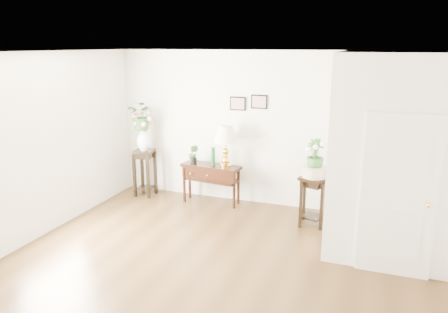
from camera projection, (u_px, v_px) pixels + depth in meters
The scene contains 20 objects.
floor at pixel (219, 274), 5.67m from camera, with size 6.00×5.50×0.02m, color #483018.
ceiling at pixel (218, 53), 4.97m from camera, with size 6.00×5.50×0.02m, color white.
wall_back at pixel (272, 130), 7.82m from camera, with size 6.00×0.02×2.80m, color silver.
wall_front at pixel (68, 282), 2.82m from camera, with size 6.00×0.02×2.80m, color silver.
wall_left at pixel (25, 151), 6.31m from camera, with size 0.02×5.50×2.80m, color silver.
partition at pixel (399, 152), 6.24m from camera, with size 1.80×1.95×2.80m, color silver.
door at pixel (398, 197), 5.42m from camera, with size 0.90×0.05×2.10m, color silver.
art_print_left at pixel (238, 104), 7.91m from camera, with size 0.30×0.02×0.25m, color black.
art_print_right at pixel (259, 102), 7.76m from camera, with size 0.30×0.02×0.25m, color black.
wall_ornament at pixel (336, 103), 6.50m from camera, with size 0.51×0.51×0.07m, color gold.
console_table at pixel (211, 184), 8.13m from camera, with size 1.11×0.37×0.74m, color black.
table_lamp at pixel (226, 148), 7.85m from camera, with size 0.44×0.44×0.76m, color gold.
green_vase at pixel (213, 156), 7.98m from camera, with size 0.07×0.07×0.34m, color #124524.
potted_plant at pixel (193, 154), 8.11m from camera, with size 0.19×0.15×0.34m, color #2B5A25.
plant_stand_a at pixel (145, 173), 8.52m from camera, with size 0.36×0.36×0.91m, color black.
porcelain_vase at pixel (143, 139), 8.35m from camera, with size 0.25×0.25×0.43m, color white, non-canonical shape.
lily_arrangement at pixel (142, 115), 8.24m from camera, with size 0.52×0.45×0.58m, color #2B5A25.
plant_stand_b at pixel (313, 201), 7.11m from camera, with size 0.39×0.39×0.83m, color black.
ceramic_bowl at pixel (314, 172), 6.99m from camera, with size 0.39×0.39×0.17m, color #BAB4A1.
narcissus at pixel (315, 155), 6.92m from camera, with size 0.28×0.28×0.50m, color #2B5A25.
Camera 1 is at (1.81, -4.78, 2.89)m, focal length 35.00 mm.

